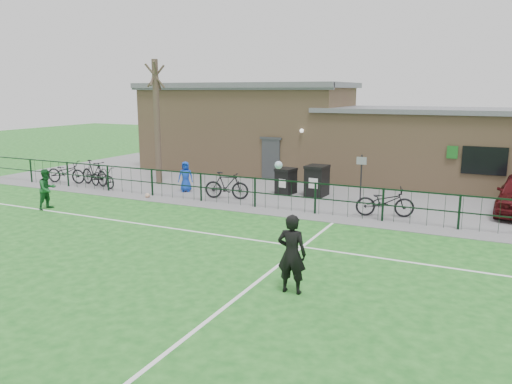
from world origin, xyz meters
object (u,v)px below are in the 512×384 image
at_px(wheelie_bin_left, 286,182).
at_px(bicycle_c, 102,177).
at_px(ball_ground, 148,196).
at_px(spectator_child, 186,177).
at_px(bicycle_d, 227,185).
at_px(bicycle_e, 385,202).
at_px(bare_tree, 157,123).
at_px(bicycle_a, 66,172).
at_px(wheelie_bin_right, 317,182).
at_px(outfield_player, 47,189).
at_px(sign_post, 361,179).
at_px(bicycle_b, 94,173).

relative_size(wheelie_bin_left, bicycle_c, 0.57).
bearing_deg(ball_ground, spectator_child, 67.93).
bearing_deg(bicycle_d, bicycle_e, -103.85).
distance_m(bare_tree, bicycle_a, 5.24).
distance_m(wheelie_bin_right, bicycle_d, 3.96).
bearing_deg(bare_tree, bicycle_c, -131.77).
height_order(bicycle_e, outfield_player, outfield_player).
height_order(bicycle_c, outfield_player, outfield_player).
bearing_deg(bicycle_d, sign_post, -86.24).
bearing_deg(wheelie_bin_right, outfield_player, -137.36).
height_order(bicycle_e, ball_ground, bicycle_e).
bearing_deg(bicycle_b, bicycle_a, 107.92).
bearing_deg(bicycle_e, bicycle_c, 74.24).
xyz_separation_m(bicycle_a, bicycle_e, (15.67, 0.09, -0.01)).
bearing_deg(bicycle_d, wheelie_bin_right, -67.29).
bearing_deg(wheelie_bin_right, wheelie_bin_left, -167.60).
bearing_deg(outfield_player, bicycle_e, -66.26).
bearing_deg(outfield_player, bicycle_b, 26.12).
distance_m(wheelie_bin_right, outfield_player, 11.04).
xyz_separation_m(wheelie_bin_right, bicycle_a, (-12.22, -2.52, -0.07)).
bearing_deg(bicycle_d, bare_tree, 57.96).
height_order(sign_post, bicycle_a, sign_post).
distance_m(bicycle_e, spectator_child, 9.14).
xyz_separation_m(bicycle_a, outfield_player, (3.56, -4.33, 0.21)).
height_order(wheelie_bin_left, bicycle_a, bicycle_a).
distance_m(bicycle_a, bicycle_e, 15.67).
bearing_deg(bicycle_b, bare_tree, -41.76).
height_order(sign_post, ball_ground, sign_post).
bearing_deg(ball_ground, bicycle_b, 163.89).
relative_size(bare_tree, sign_post, 3.00).
height_order(bicycle_b, ball_ground, bicycle_b).
xyz_separation_m(wheelie_bin_right, bicycle_d, (-3.23, -2.29, -0.05)).
relative_size(sign_post, bicycle_a, 0.95).
relative_size(bicycle_c, bicycle_d, 0.97).
relative_size(wheelie_bin_right, bicycle_a, 0.59).
distance_m(bicycle_c, bicycle_d, 6.57).
bearing_deg(bare_tree, spectator_child, -25.65).
distance_m(sign_post, bicycle_c, 12.05).
xyz_separation_m(bicycle_a, bicycle_c, (2.44, -0.10, -0.07)).
distance_m(bicycle_c, ball_ground, 3.52).
bearing_deg(bicycle_d, bicycle_c, 80.24).
height_order(bare_tree, spectator_child, bare_tree).
bearing_deg(bare_tree, wheelie_bin_right, 4.41).
xyz_separation_m(bare_tree, wheelie_bin_right, (7.99, 0.62, -2.35)).
bearing_deg(bicycle_c, wheelie_bin_right, -60.98).
relative_size(bicycle_e, ball_ground, 9.90).
bearing_deg(wheelie_bin_left, wheelie_bin_right, 17.68).
bearing_deg(spectator_child, bicycle_d, -37.41).
xyz_separation_m(wheelie_bin_right, outfield_player, (-8.66, -6.85, 0.14)).
bearing_deg(sign_post, ball_ground, -161.55).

